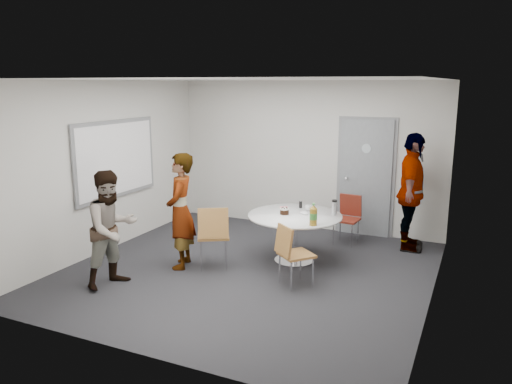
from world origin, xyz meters
The scene contains 15 objects.
floor centered at (0.00, 0.00, 0.00)m, with size 5.00×5.00×0.00m, color black.
ceiling centered at (0.00, 0.00, 2.70)m, with size 5.00×5.00×0.00m, color silver.
wall_back centered at (0.00, 2.50, 1.35)m, with size 5.00×5.00×0.00m, color silver.
wall_left centered at (-2.50, 0.00, 1.35)m, with size 5.00×5.00×0.00m, color silver.
wall_right centered at (2.50, 0.00, 1.35)m, with size 5.00×5.00×0.00m, color silver.
wall_front centered at (0.00, -2.50, 1.35)m, with size 5.00×5.00×0.00m, color silver.
door centered at (1.10, 2.48, 1.03)m, with size 1.02×0.17×2.12m.
whiteboard centered at (-2.46, 0.20, 1.45)m, with size 0.04×1.90×1.25m.
table centered at (0.49, 0.64, 0.63)m, with size 1.40×1.40×1.04m.
chair_near_left centered at (-0.49, -0.14, 0.58)m, with size 0.62×0.64×0.94m.
chair_near_right centered at (0.75, -0.27, 0.51)m, with size 0.58×0.59×0.84m.
chair_far centered at (0.97, 1.88, 0.50)m, with size 0.43×0.46×0.82m.
person_main centered at (-0.97, -0.24, 0.84)m, with size 0.62×0.40×1.69m, color #A5C6EA.
person_left centered at (-1.42, -1.19, 0.78)m, with size 0.76×0.59×1.56m, color white.
person_right centered at (1.95, 1.95, 0.95)m, with size 1.11×0.46×1.90m, color black.
Camera 1 is at (2.93, -6.13, 2.66)m, focal length 35.00 mm.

